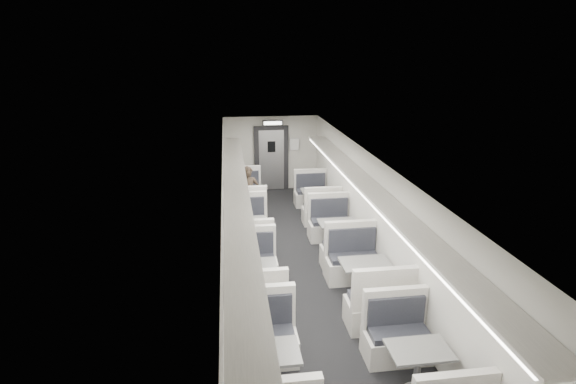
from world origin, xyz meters
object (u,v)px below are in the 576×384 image
object	(u,v)px
booth_left_d	(267,375)
booth_left_c	(254,282)
booth_right_b	(337,237)
booth_left_a	(244,203)
booth_right_a	(316,202)
vestibule_door	(271,159)
booth_left_b	(248,234)
booth_right_c	(365,281)
passenger	(249,194)
booth_right_d	(417,370)
exit_sign	(273,123)

from	to	relation	value
booth_left_d	booth_left_c	bearing A→B (deg)	90.00
booth_left_c	booth_right_b	world-z (taller)	booth_right_b
booth_left_d	booth_right_b	xyz separation A→B (m)	(2.00, 4.29, -0.01)
booth_left_a	booth_left_d	distance (m)	6.86
booth_right_a	vestibule_door	xyz separation A→B (m)	(-1.00, 2.41, 0.69)
booth_left_a	booth_left_b	xyz separation A→B (m)	(0.00, -2.15, -0.03)
booth_right_c	booth_right_a	bearing A→B (deg)	90.00
booth_right_c	passenger	size ratio (longest dim) A/B	1.45
booth_left_d	booth_right_b	distance (m)	4.73
booth_right_c	booth_right_d	distance (m)	2.36
booth_left_a	booth_right_d	distance (m)	7.30
vestibule_door	booth_left_a	bearing A→B (deg)	-113.02
booth_left_c	passenger	xyz separation A→B (m)	(0.12, 3.96, 0.39)
booth_left_b	vestibule_door	world-z (taller)	vestibule_door
vestibule_door	booth_right_b	bearing A→B (deg)	-78.52
booth_left_b	booth_right_a	bearing A→B (deg)	46.31
booth_left_c	booth_right_d	world-z (taller)	booth_left_c
booth_right_a	booth_right_b	size ratio (longest dim) A/B	0.95
booth_right_a	booth_left_b	bearing A→B (deg)	-133.69
booth_right_b	exit_sign	bearing A→B (deg)	102.70
booth_left_c	booth_right_c	bearing A→B (deg)	-8.75
booth_left_a	booth_right_a	bearing A→B (deg)	-1.60
booth_right_c	exit_sign	size ratio (longest dim) A/B	3.54
booth_left_a	booth_right_d	world-z (taller)	booth_left_a
booth_left_b	booth_right_c	xyz separation A→B (m)	(2.00, -2.51, 0.03)
booth_right_a	exit_sign	size ratio (longest dim) A/B	3.19
booth_left_c	booth_left_d	world-z (taller)	booth_left_d
booth_left_b	exit_sign	distance (m)	4.56
booth_right_b	booth_right_d	size ratio (longest dim) A/B	1.05
booth_left_d	booth_right_a	xyz separation A→B (m)	(2.00, 6.80, -0.03)
booth_left_a	booth_left_b	distance (m)	2.15
booth_left_d	booth_right_b	bearing A→B (deg)	65.00
booth_left_a	booth_right_a	distance (m)	2.00
booth_right_d	vestibule_door	size ratio (longest dim) A/B	0.95
booth_right_d	exit_sign	size ratio (longest dim) A/B	3.22
passenger	exit_sign	distance (m)	2.86
booth_left_d	booth_right_c	distance (m)	2.97
booth_left_c	booth_left_d	distance (m)	2.51
passenger	booth_right_d	bearing A→B (deg)	-77.93
booth_left_a	booth_right_a	size ratio (longest dim) A/B	1.11
booth_right_b	vestibule_door	size ratio (longest dim) A/B	0.99
booth_left_c	booth_left_d	xyz separation A→B (m)	(0.00, -2.51, 0.02)
booth_left_b	booth_right_d	size ratio (longest dim) A/B	1.02
booth_right_d	booth_left_b	bearing A→B (deg)	112.33
booth_right_b	booth_left_b	bearing A→B (deg)	168.09
booth_left_b	booth_right_d	world-z (taller)	booth_left_b
booth_left_c	booth_left_a	bearing A→B (deg)	90.00
booth_left_b	passenger	size ratio (longest dim) A/B	1.35
booth_left_c	vestibule_door	bearing A→B (deg)	81.52
booth_right_c	booth_left_b	bearing A→B (deg)	128.54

